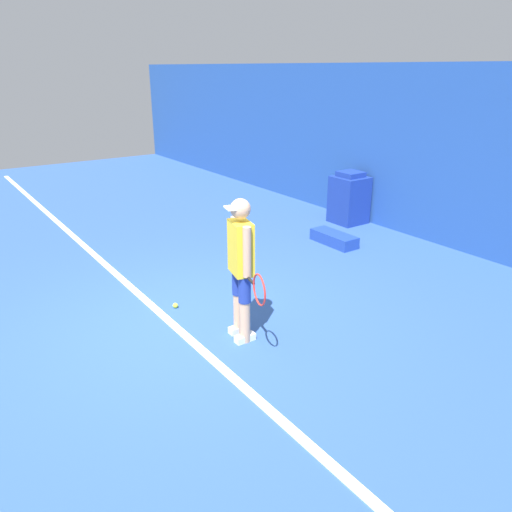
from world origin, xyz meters
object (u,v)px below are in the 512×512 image
at_px(covered_chair, 349,199).
at_px(tennis_ball, 175,305).
at_px(tennis_player, 241,264).
at_px(equipment_bag, 334,238).

bearing_deg(covered_chair, tennis_ball, -72.12).
bearing_deg(covered_chair, tennis_player, -58.72).
height_order(tennis_player, equipment_bag, tennis_player).
bearing_deg(tennis_ball, covered_chair, 107.88).
relative_size(tennis_player, tennis_ball, 24.04).
bearing_deg(tennis_player, equipment_bag, 134.05).
bearing_deg(tennis_player, covered_chair, 135.64).
xyz_separation_m(tennis_ball, equipment_bag, (-0.66, 3.41, 0.07)).
bearing_deg(covered_chair, equipment_bag, -54.67).
height_order(tennis_ball, equipment_bag, equipment_bag).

